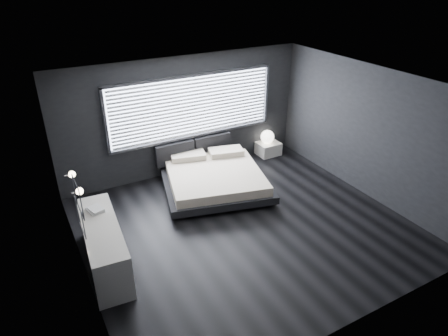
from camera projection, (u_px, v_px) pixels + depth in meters
room at (247, 162)px, 7.17m from camera, size 6.04×6.00×2.80m
window at (193, 107)px, 9.26m from camera, size 4.14×0.09×1.52m
headboard at (194, 149)px, 9.67m from camera, size 1.96×0.16×0.52m
sconce_near at (79, 191)px, 5.89m from camera, size 0.18×0.11×0.11m
sconce_far at (72, 174)px, 6.35m from camera, size 0.18×0.11×0.11m
wall_art_upper at (78, 197)px, 5.27m from camera, size 0.01×0.48×0.48m
wall_art_lower at (80, 217)px, 5.68m from camera, size 0.01×0.48×0.48m
bed at (215, 178)px, 9.00m from camera, size 2.74×2.67×0.59m
nightstand at (268, 149)px, 10.65m from camera, size 0.58×0.49×0.34m
orb_lamp at (267, 137)px, 10.49m from camera, size 0.35×0.35×0.35m
dresser at (104, 245)px, 6.66m from camera, size 0.73×2.05×0.81m
book_stack at (95, 210)px, 6.84m from camera, size 0.29×0.35×0.06m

